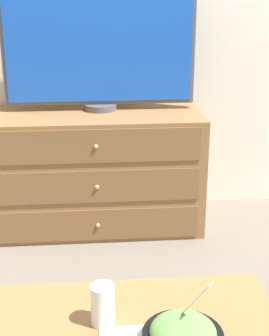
# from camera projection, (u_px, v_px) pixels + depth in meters

# --- Properties ---
(ground_plane) EXTENTS (12.00, 12.00, 0.00)m
(ground_plane) POSITION_uv_depth(u_px,v_px,m) (110.00, 204.00, 3.24)
(ground_plane) COLOR #70665B
(dresser) EXTENTS (1.16, 0.50, 0.65)m
(dresser) POSITION_uv_depth(u_px,v_px,m) (96.00, 171.00, 2.87)
(dresser) COLOR olive
(dresser) RESTS_ON ground_plane
(tv) EXTENTS (1.03, 0.18, 0.73)m
(tv) POSITION_uv_depth(u_px,v_px,m) (99.00, 41.00, 2.71)
(tv) COLOR #515156
(tv) RESTS_ON dresser
(takeout_bowl) EXTENTS (0.21, 0.21, 0.19)m
(takeout_bowl) POSITION_uv_depth(u_px,v_px,m) (183.00, 335.00, 1.33)
(takeout_bowl) COLOR black
(takeout_bowl) RESTS_ON coffee_table
(drink_cup) EXTENTS (0.07, 0.07, 0.12)m
(drink_cup) POSITION_uv_depth(u_px,v_px,m) (103.00, 307.00, 1.41)
(drink_cup) COLOR beige
(drink_cup) RESTS_ON coffee_table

